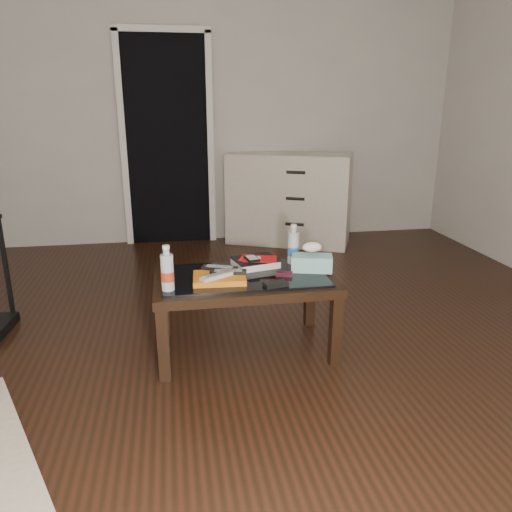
{
  "coord_description": "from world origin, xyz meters",
  "views": [
    {
      "loc": [
        -0.39,
        -2.59,
        1.39
      ],
      "look_at": [
        0.07,
        0.07,
        0.55
      ],
      "focal_mm": 35.0,
      "sensor_mm": 36.0,
      "label": 1
    }
  ],
  "objects_px": {
    "water_bottle_left": "(167,268)",
    "textbook": "(255,262)",
    "tissue_box": "(312,263)",
    "water_bottle_right": "(293,244)",
    "coffee_table": "(244,285)",
    "dresser": "(289,199)"
  },
  "relations": [
    {
      "from": "water_bottle_left",
      "to": "tissue_box",
      "type": "distance_m",
      "value": 0.83
    },
    {
      "from": "dresser",
      "to": "tissue_box",
      "type": "xyz_separation_m",
      "value": [
        -0.4,
        -2.21,
        0.06
      ]
    },
    {
      "from": "water_bottle_left",
      "to": "water_bottle_right",
      "type": "bearing_deg",
      "value": 23.63
    },
    {
      "from": "textbook",
      "to": "tissue_box",
      "type": "relative_size",
      "value": 1.09
    },
    {
      "from": "textbook",
      "to": "tissue_box",
      "type": "distance_m",
      "value": 0.33
    },
    {
      "from": "textbook",
      "to": "water_bottle_right",
      "type": "xyz_separation_m",
      "value": [
        0.23,
        0.02,
        0.1
      ]
    },
    {
      "from": "coffee_table",
      "to": "water_bottle_left",
      "type": "distance_m",
      "value": 0.49
    },
    {
      "from": "water_bottle_right",
      "to": "tissue_box",
      "type": "bearing_deg",
      "value": -64.8
    },
    {
      "from": "coffee_table",
      "to": "dresser",
      "type": "bearing_deg",
      "value": 70.47
    },
    {
      "from": "textbook",
      "to": "tissue_box",
      "type": "height_order",
      "value": "tissue_box"
    },
    {
      "from": "coffee_table",
      "to": "textbook",
      "type": "height_order",
      "value": "textbook"
    },
    {
      "from": "dresser",
      "to": "water_bottle_left",
      "type": "bearing_deg",
      "value": -92.62
    },
    {
      "from": "dresser",
      "to": "tissue_box",
      "type": "bearing_deg",
      "value": -75.89
    },
    {
      "from": "water_bottle_right",
      "to": "water_bottle_left",
      "type": "bearing_deg",
      "value": -156.37
    },
    {
      "from": "textbook",
      "to": "water_bottle_right",
      "type": "relative_size",
      "value": 1.05
    },
    {
      "from": "tissue_box",
      "to": "dresser",
      "type": "bearing_deg",
      "value": 95.15
    },
    {
      "from": "water_bottle_right",
      "to": "tissue_box",
      "type": "distance_m",
      "value": 0.18
    },
    {
      "from": "water_bottle_left",
      "to": "textbook",
      "type": "bearing_deg",
      "value": 30.64
    },
    {
      "from": "dresser",
      "to": "tissue_box",
      "type": "distance_m",
      "value": 2.25
    },
    {
      "from": "coffee_table",
      "to": "tissue_box",
      "type": "relative_size",
      "value": 4.35
    },
    {
      "from": "coffee_table",
      "to": "water_bottle_left",
      "type": "bearing_deg",
      "value": -158.88
    },
    {
      "from": "tissue_box",
      "to": "water_bottle_right",
      "type": "bearing_deg",
      "value": 130.5
    }
  ]
}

